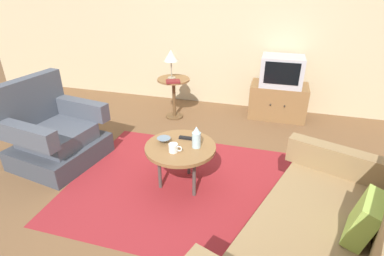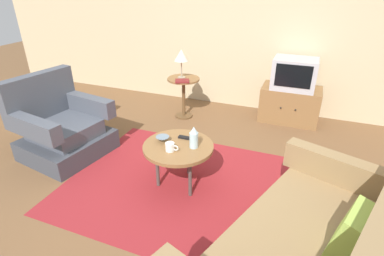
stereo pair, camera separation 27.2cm
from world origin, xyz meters
The scene contains 15 objects.
ground_plane centered at (0.00, 0.00, 0.00)m, with size 16.00×16.00×0.00m, color brown.
back_wall centered at (0.00, 2.55, 1.35)m, with size 9.00×0.12×2.70m, color #CCB78E.
area_rug centered at (0.08, 0.15, 0.00)m, with size 2.29×1.90×0.00m, color maroon.
armchair centered at (-1.49, 0.23, 0.32)m, with size 0.97×1.02×0.96m.
couch centered at (1.33, -0.62, 0.30)m, with size 1.47×1.96×0.91m.
coffee_table centered at (0.08, 0.15, 0.43)m, with size 0.70×0.70×0.47m.
side_table centered at (-0.54, 1.75, 0.44)m, with size 0.48×0.48×0.62m.
tv_stand centered at (0.98, 2.20, 0.26)m, with size 0.83×0.52×0.51m.
television centered at (0.98, 2.18, 0.73)m, with size 0.59×0.45×0.43m.
table_lamp centered at (-0.56, 1.74, 0.94)m, with size 0.20×0.20×0.42m.
vase centered at (0.23, 0.17, 0.58)m, with size 0.09×0.09×0.22m.
mug centered at (0.05, 0.03, 0.51)m, with size 0.13×0.09×0.08m.
bowl centered at (-0.10, 0.16, 0.50)m, with size 0.14×0.14×0.05m.
tv_remote_dark centered at (0.10, 0.30, 0.48)m, with size 0.17×0.05×0.02m.
book centered at (-0.49, 1.58, 0.63)m, with size 0.24×0.21×0.03m.
Camera 1 is at (0.88, -2.27, 1.95)m, focal length 28.07 mm.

